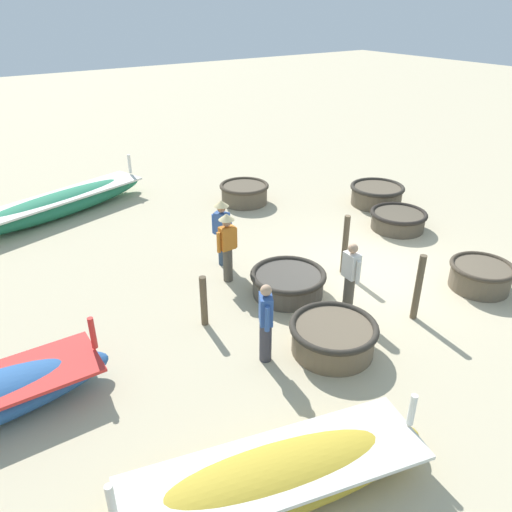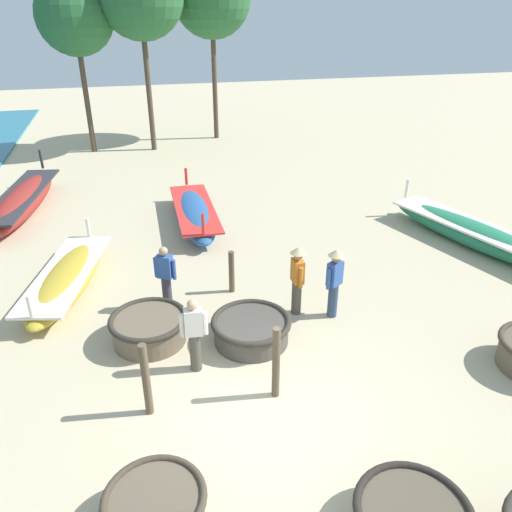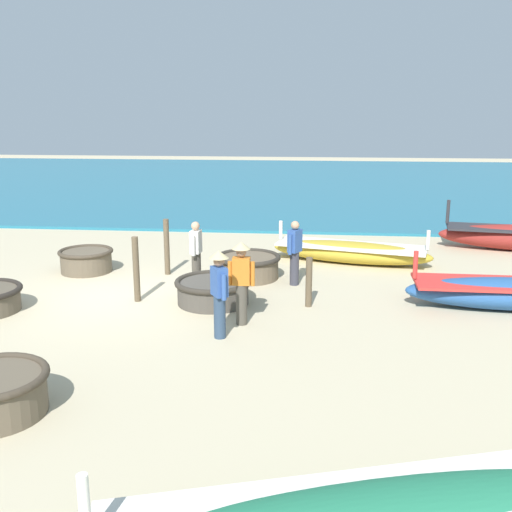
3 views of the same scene
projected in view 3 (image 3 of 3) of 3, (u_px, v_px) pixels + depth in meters
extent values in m
plane|color=#C6B793|center=(121.00, 296.00, 13.63)|extent=(80.00, 80.00, 0.00)
cube|color=teal|center=(309.00, 183.00, 33.76)|extent=(28.00, 52.00, 0.10)
cylinder|color=brown|center=(248.00, 268.00, 15.01)|extent=(1.52, 1.52, 0.53)
torus|color=#332D26|center=(248.00, 257.00, 14.95)|extent=(1.64, 1.64, 0.12)
cylinder|color=#4C473F|center=(213.00, 292.00, 13.08)|extent=(1.55, 1.55, 0.48)
torus|color=#332D26|center=(213.00, 282.00, 13.02)|extent=(1.68, 1.68, 0.12)
cylinder|color=brown|center=(86.00, 262.00, 15.59)|extent=(1.30, 1.30, 0.54)
torus|color=#42382B|center=(86.00, 251.00, 15.52)|extent=(1.41, 1.41, 0.10)
cylinder|color=red|center=(415.00, 265.00, 12.78)|extent=(0.10, 0.10, 0.59)
cylinder|color=#2D2D33|center=(448.00, 212.00, 18.21)|extent=(0.10, 0.10, 0.71)
cube|color=silver|center=(388.00, 506.00, 5.57)|extent=(2.69, 5.52, 0.06)
cylinder|color=silver|center=(84.00, 508.00, 4.96)|extent=(0.10, 0.10, 0.62)
ellipsoid|color=gold|center=(351.00, 252.00, 16.52)|extent=(2.16, 4.56, 0.58)
cube|color=silver|center=(351.00, 246.00, 16.48)|extent=(2.12, 4.23, 0.06)
cylinder|color=silver|center=(428.00, 240.00, 15.74)|extent=(0.10, 0.10, 0.52)
cylinder|color=silver|center=(281.00, 230.00, 17.06)|extent=(0.10, 0.10, 0.52)
cylinder|color=#383842|center=(294.00, 268.00, 14.39)|extent=(0.22, 0.22, 0.82)
cube|color=#33569E|center=(295.00, 241.00, 14.23)|extent=(0.40, 0.36, 0.54)
sphere|color=tan|center=(295.00, 225.00, 14.14)|extent=(0.20, 0.20, 0.20)
cylinder|color=#33569E|center=(300.00, 241.00, 14.41)|extent=(0.09, 0.09, 0.48)
cylinder|color=#33569E|center=(290.00, 245.00, 14.06)|extent=(0.09, 0.09, 0.48)
cylinder|color=#4C473D|center=(196.00, 269.00, 14.30)|extent=(0.22, 0.22, 0.82)
cube|color=silver|center=(196.00, 242.00, 14.14)|extent=(0.36, 0.25, 0.54)
sphere|color=tan|center=(195.00, 226.00, 14.05)|extent=(0.20, 0.20, 0.20)
cylinder|color=silver|center=(198.00, 242.00, 14.36)|extent=(0.09, 0.09, 0.48)
cylinder|color=silver|center=(193.00, 246.00, 13.94)|extent=(0.09, 0.09, 0.48)
cylinder|color=#2D425B|center=(220.00, 317.00, 11.06)|extent=(0.22, 0.22, 0.82)
cube|color=#33569E|center=(219.00, 281.00, 10.90)|extent=(0.40, 0.37, 0.54)
sphere|color=#A37556|center=(219.00, 261.00, 10.81)|extent=(0.20, 0.20, 0.20)
cylinder|color=#33569E|center=(224.00, 287.00, 10.72)|extent=(0.09, 0.09, 0.48)
cylinder|color=#33569E|center=(215.00, 281.00, 11.11)|extent=(0.09, 0.09, 0.48)
cone|color=#D1BC84|center=(219.00, 254.00, 10.78)|extent=(0.36, 0.36, 0.14)
cylinder|color=#4C473D|center=(242.00, 304.00, 11.76)|extent=(0.22, 0.22, 0.82)
cube|color=orange|center=(241.00, 271.00, 11.60)|extent=(0.23, 0.34, 0.54)
sphere|color=#A37556|center=(241.00, 252.00, 11.51)|extent=(0.20, 0.20, 0.20)
cylinder|color=orange|center=(230.00, 273.00, 11.63)|extent=(0.09, 0.09, 0.48)
cylinder|color=orange|center=(253.00, 274.00, 11.59)|extent=(0.09, 0.09, 0.48)
cone|color=#D1BC84|center=(241.00, 245.00, 11.47)|extent=(0.36, 0.36, 0.14)
cylinder|color=brown|center=(309.00, 282.00, 12.78)|extent=(0.14, 0.14, 1.09)
cylinder|color=brown|center=(167.00, 247.00, 15.24)|extent=(0.14, 0.14, 1.44)
cylinder|color=brown|center=(136.00, 269.00, 13.09)|extent=(0.14, 0.14, 1.46)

